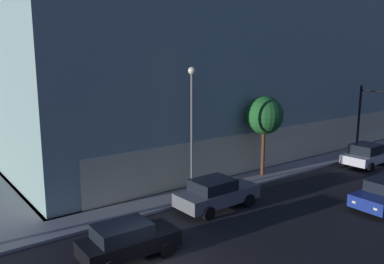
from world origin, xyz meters
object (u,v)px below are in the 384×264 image
object	(u,v)px
traffic_light_far_corner	(375,110)
sidewalk_tree	(264,116)
car_white	(367,155)
modern_building	(172,30)
car_black	(127,240)
car_grey	(216,193)
street_lamp_sidewalk	(192,115)

from	to	relation	value
traffic_light_far_corner	sidewalk_tree	bearing A→B (deg)	170.65
traffic_light_far_corner	car_white	world-z (taller)	traffic_light_far_corner
modern_building	car_white	distance (m)	22.24
car_black	car_white	bearing A→B (deg)	4.74
sidewalk_tree	traffic_light_far_corner	bearing A→B (deg)	-9.35
modern_building	car_grey	bearing A→B (deg)	-117.84
sidewalk_tree	car_white	world-z (taller)	sidewalk_tree
traffic_light_far_corner	car_grey	xyz separation A→B (m)	(-17.03, -0.72, -3.08)
traffic_light_far_corner	street_lamp_sidewalk	size ratio (longest dim) A/B	0.76
car_black	car_grey	world-z (taller)	car_grey
street_lamp_sidewalk	car_black	distance (m)	8.75
street_lamp_sidewalk	car_black	size ratio (longest dim) A/B	1.81
traffic_light_far_corner	car_black	world-z (taller)	traffic_light_far_corner
car_grey	sidewalk_tree	bearing A→B (deg)	21.79
sidewalk_tree	car_grey	distance (m)	7.53
street_lamp_sidewalk	sidewalk_tree	distance (m)	6.25
car_black	car_grey	size ratio (longest dim) A/B	0.86
traffic_light_far_corner	street_lamp_sidewalk	distance (m)	17.10
traffic_light_far_corner	sidewalk_tree	world-z (taller)	traffic_light_far_corner
car_white	traffic_light_far_corner	bearing A→B (deg)	21.68
sidewalk_tree	car_white	xyz separation A→B (m)	(8.38, -2.73, -3.41)
traffic_light_far_corner	car_black	xyz separation A→B (m)	(-23.48, -2.70, -3.15)
modern_building	car_black	bearing A→B (deg)	-128.07
car_grey	car_white	xyz separation A→B (m)	(14.61, -0.24, -0.02)
street_lamp_sidewalk	car_white	world-z (taller)	street_lamp_sidewalk
traffic_light_far_corner	car_grey	size ratio (longest dim) A/B	1.17
modern_building	street_lamp_sidewalk	distance (m)	20.58
car_grey	car_black	bearing A→B (deg)	-162.91
car_grey	street_lamp_sidewalk	bearing A→B (deg)	89.41
modern_building	traffic_light_far_corner	size ratio (longest dim) A/B	6.51
street_lamp_sidewalk	sidewalk_tree	xyz separation A→B (m)	(6.22, 0.24, -0.61)
car_white	modern_building	bearing A→B (deg)	102.94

